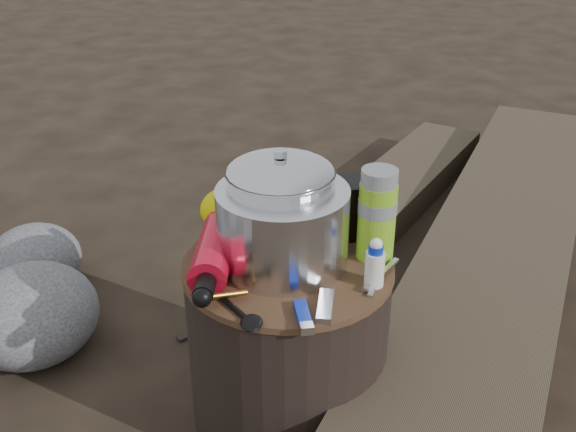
{
  "coord_description": "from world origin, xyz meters",
  "views": [
    {
      "loc": [
        0.03,
        -1.12,
        1.08
      ],
      "look_at": [
        0.0,
        0.0,
        0.48
      ],
      "focal_mm": 42.55,
      "sensor_mm": 36.0,
      "label": 1
    }
  ],
  "objects_px": {
    "stump": "(288,341)",
    "travel_mug": "(349,208)",
    "thermos": "(377,215)",
    "camping_pot": "(281,205)",
    "fuel_bottle": "(215,249)",
    "log_main": "(496,263)"
  },
  "relations": [
    {
      "from": "stump",
      "to": "fuel_bottle",
      "type": "height_order",
      "value": "fuel_bottle"
    },
    {
      "from": "thermos",
      "to": "travel_mug",
      "type": "xyz_separation_m",
      "value": [
        -0.05,
        0.09,
        -0.03
      ]
    },
    {
      "from": "thermos",
      "to": "camping_pot",
      "type": "bearing_deg",
      "value": 175.74
    },
    {
      "from": "stump",
      "to": "fuel_bottle",
      "type": "bearing_deg",
      "value": -177.45
    },
    {
      "from": "fuel_bottle",
      "to": "stump",
      "type": "bearing_deg",
      "value": 3.49
    },
    {
      "from": "fuel_bottle",
      "to": "log_main",
      "type": "bearing_deg",
      "value": 35.85
    },
    {
      "from": "thermos",
      "to": "stump",
      "type": "bearing_deg",
      "value": -168.08
    },
    {
      "from": "log_main",
      "to": "travel_mug",
      "type": "height_order",
      "value": "travel_mug"
    },
    {
      "from": "stump",
      "to": "camping_pot",
      "type": "height_order",
      "value": "camping_pot"
    },
    {
      "from": "fuel_bottle",
      "to": "travel_mug",
      "type": "height_order",
      "value": "travel_mug"
    },
    {
      "from": "thermos",
      "to": "travel_mug",
      "type": "distance_m",
      "value": 0.1
    },
    {
      "from": "camping_pot",
      "to": "fuel_bottle",
      "type": "relative_size",
      "value": 0.69
    },
    {
      "from": "camping_pot",
      "to": "fuel_bottle",
      "type": "xyz_separation_m",
      "value": [
        -0.12,
        -0.06,
        -0.07
      ]
    },
    {
      "from": "stump",
      "to": "travel_mug",
      "type": "xyz_separation_m",
      "value": [
        0.12,
        0.12,
        0.25
      ]
    },
    {
      "from": "fuel_bottle",
      "to": "thermos",
      "type": "height_order",
      "value": "thermos"
    },
    {
      "from": "log_main",
      "to": "fuel_bottle",
      "type": "bearing_deg",
      "value": -122.18
    },
    {
      "from": "log_main",
      "to": "fuel_bottle",
      "type": "relative_size",
      "value": 7.24
    },
    {
      "from": "stump",
      "to": "thermos",
      "type": "distance_m",
      "value": 0.33
    },
    {
      "from": "thermos",
      "to": "fuel_bottle",
      "type": "bearing_deg",
      "value": -172.25
    },
    {
      "from": "stump",
      "to": "log_main",
      "type": "bearing_deg",
      "value": 40.72
    },
    {
      "from": "stump",
      "to": "log_main",
      "type": "relative_size",
      "value": 0.19
    },
    {
      "from": "stump",
      "to": "travel_mug",
      "type": "distance_m",
      "value": 0.3
    }
  ]
}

